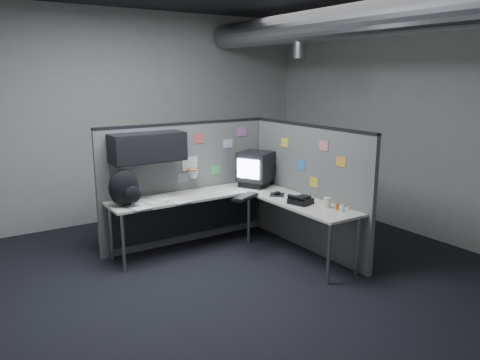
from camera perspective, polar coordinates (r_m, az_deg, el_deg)
room at (r=5.41m, az=5.69°, el=11.17°), size 5.62×5.62×3.22m
partition_back at (r=6.16m, az=-7.69°, el=0.99°), size 2.44×0.42×1.63m
partition_right at (r=6.09m, az=8.17°, el=-0.86°), size 0.07×2.23×1.63m
desk at (r=5.98m, az=-1.90°, el=-3.05°), size 2.31×2.11×0.73m
monitor at (r=6.43m, az=1.92°, el=1.41°), size 0.56×0.56×0.47m
keyboard at (r=5.83m, az=0.64°, el=-2.06°), size 0.46×0.34×0.04m
mouse at (r=6.01m, az=4.55°, el=-1.68°), size 0.28×0.29×0.05m
phone at (r=5.63m, az=7.36°, el=-2.46°), size 0.28×0.30×0.12m
bottles at (r=5.44m, az=12.28°, el=-3.32°), size 0.13×0.14×0.08m
cup at (r=5.51m, az=10.57°, el=-2.74°), size 0.11×0.11×0.12m
papers at (r=5.75m, az=-9.91°, el=-2.59°), size 0.77×0.53×0.01m
backpack at (r=5.61m, az=-13.88°, el=-0.99°), size 0.37×0.33×0.44m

